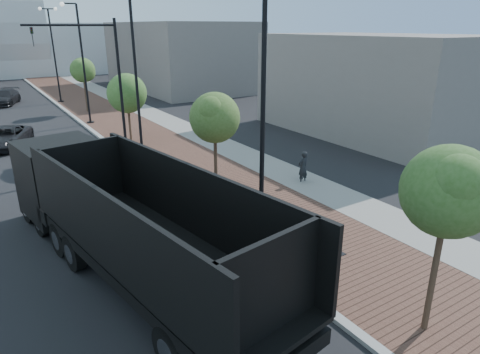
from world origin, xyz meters
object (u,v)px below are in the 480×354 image
white_sedan (55,158)px  dark_car_mid (7,137)px  dump_truck (99,210)px  pedestrian (303,168)px

white_sedan → dark_car_mid: bearing=90.9°
dump_truck → dark_car_mid: 17.24m
pedestrian → white_sedan: bearing=-50.1°
dump_truck → white_sedan: size_ratio=3.11×
dump_truck → dark_car_mid: (-1.47, 17.15, -0.95)m
dump_truck → white_sedan: bearing=79.4°
white_sedan → pedestrian: size_ratio=2.67×
white_sedan → dark_car_mid: size_ratio=0.95×
pedestrian → dump_truck: bearing=-1.4°
dump_truck → dark_car_mid: size_ratio=2.97×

